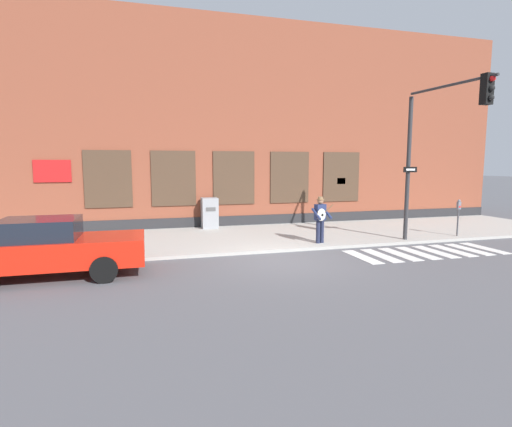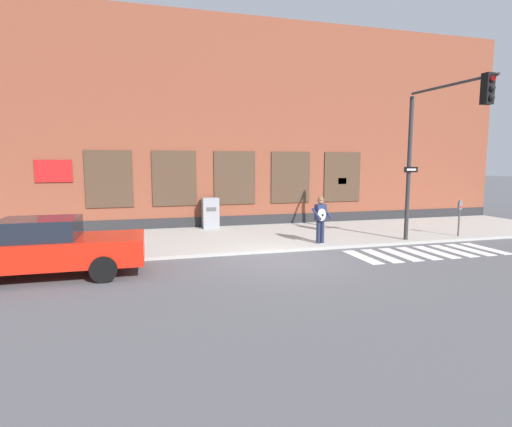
% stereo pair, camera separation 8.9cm
% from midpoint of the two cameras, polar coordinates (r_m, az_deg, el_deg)
% --- Properties ---
extents(ground_plane, '(160.00, 160.00, 0.00)m').
position_cam_midpoint_polar(ground_plane, '(12.21, 3.84, -6.71)').
color(ground_plane, '#56565B').
extents(sidewalk, '(28.00, 5.51, 0.11)m').
position_cam_midpoint_polar(sidewalk, '(15.74, -0.70, -3.37)').
color(sidewalk, '#ADAAA3').
rests_on(sidewalk, ground).
extents(building_backdrop, '(28.00, 4.06, 9.38)m').
position_cam_midpoint_polar(building_backdrop, '(20.19, -4.23, 12.11)').
color(building_backdrop, brown).
rests_on(building_backdrop, ground).
extents(crosswalk, '(5.20, 1.90, 0.01)m').
position_cam_midpoint_polar(crosswalk, '(14.38, 23.36, -5.14)').
color(crosswalk, silver).
rests_on(crosswalk, ground).
extents(red_car, '(4.61, 2.01, 1.53)m').
position_cam_midpoint_polar(red_car, '(11.57, -27.25, -4.35)').
color(red_car, red).
rests_on(red_car, ground).
extents(busker, '(0.76, 0.62, 1.66)m').
position_cam_midpoint_polar(busker, '(14.29, 9.41, -0.50)').
color(busker, '#1E233D').
rests_on(busker, sidewalk).
extents(traffic_light, '(0.73, 3.45, 5.39)m').
position_cam_midpoint_polar(traffic_light, '(14.82, 24.64, 10.07)').
color(traffic_light, '#2D2D30').
rests_on(traffic_light, sidewalk).
extents(parking_meter, '(0.13, 0.11, 1.44)m').
position_cam_midpoint_polar(parking_meter, '(17.41, 27.20, 0.17)').
color(parking_meter, '#47474C').
rests_on(parking_meter, sidewalk).
extents(utility_box, '(0.70, 0.62, 1.33)m').
position_cam_midpoint_polar(utility_box, '(17.62, -6.39, 0.08)').
color(utility_box, gray).
rests_on(utility_box, sidewalk).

